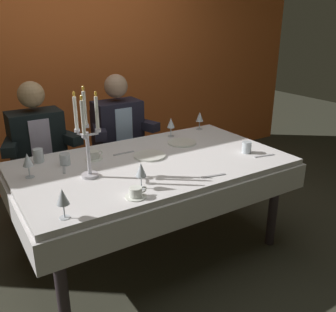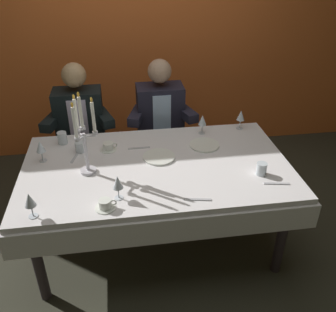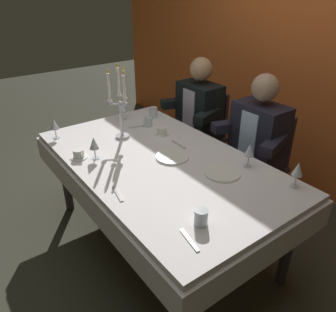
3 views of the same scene
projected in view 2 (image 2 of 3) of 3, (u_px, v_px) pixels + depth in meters
ground_plane at (158, 240)px, 3.00m from camera, size 12.00×12.00×0.00m
back_wall at (136, 27)px, 3.71m from camera, size 6.00×0.12×2.70m
dining_table at (157, 178)px, 2.68m from camera, size 1.94×1.14×0.74m
candelabra at (84, 138)px, 2.40m from camera, size 0.15×0.17×0.59m
dinner_plate_0 at (204, 145)px, 2.85m from camera, size 0.23×0.23×0.01m
dinner_plate_1 at (159, 157)px, 2.70m from camera, size 0.24×0.24×0.01m
wine_glass_0 at (202, 121)px, 2.97m from camera, size 0.07×0.07×0.16m
wine_glass_1 at (241, 116)px, 3.05m from camera, size 0.07×0.07×0.16m
wine_glass_2 at (30, 201)px, 2.08m from camera, size 0.07×0.07×0.16m
wine_glass_3 at (40, 147)px, 2.60m from camera, size 0.07×0.07×0.16m
wine_glass_4 at (118, 183)px, 2.22m from camera, size 0.07×0.07×0.16m
water_tumbler_0 at (80, 147)px, 2.75m from camera, size 0.07×0.07×0.08m
water_tumbler_1 at (62, 138)px, 2.86m from camera, size 0.07×0.07×0.10m
water_tumbler_2 at (261, 169)px, 2.49m from camera, size 0.07×0.07×0.09m
coffee_cup_0 at (108, 147)px, 2.78m from camera, size 0.13×0.12×0.06m
coffee_cup_1 at (105, 205)px, 2.18m from camera, size 0.13×0.12×0.06m
fork_0 at (277, 183)px, 2.41m from camera, size 0.17×0.05×0.01m
spoon_1 at (139, 148)px, 2.82m from camera, size 0.17×0.02×0.01m
fork_2 at (197, 199)px, 2.27m from camera, size 0.17×0.05×0.01m
fork_3 at (75, 157)px, 2.70m from camera, size 0.06×0.17×0.01m
seated_diner_0 at (80, 118)px, 3.30m from camera, size 0.63×0.48×1.24m
seated_diner_1 at (160, 113)px, 3.39m from camera, size 0.63×0.48×1.24m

